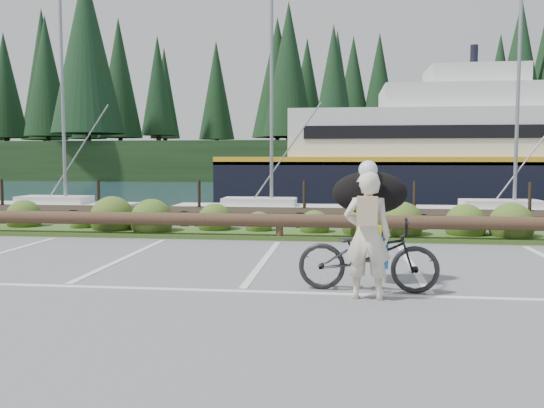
# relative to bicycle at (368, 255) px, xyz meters

# --- Properties ---
(ground) EXTENTS (72.00, 72.00, 0.00)m
(ground) POSITION_rel_bicycle_xyz_m (-1.75, 0.15, -0.51)
(ground) COLOR slate
(harbor_backdrop) EXTENTS (170.00, 160.00, 30.00)m
(harbor_backdrop) POSITION_rel_bicycle_xyz_m (-1.35, 78.57, -0.51)
(harbor_backdrop) COLOR #1A313F
(harbor_backdrop) RESTS_ON ground
(vegetation_strip) EXTENTS (34.00, 1.60, 0.10)m
(vegetation_strip) POSITION_rel_bicycle_xyz_m (-1.75, 5.45, -0.46)
(vegetation_strip) COLOR #3D5B21
(vegetation_strip) RESTS_ON ground
(log_rail) EXTENTS (32.00, 0.30, 0.60)m
(log_rail) POSITION_rel_bicycle_xyz_m (-1.75, 4.75, -0.51)
(log_rail) COLOR #443021
(log_rail) RESTS_ON ground
(bicycle) EXTENTS (1.98, 0.81, 1.02)m
(bicycle) POSITION_rel_bicycle_xyz_m (0.00, 0.00, 0.00)
(bicycle) COLOR black
(bicycle) RESTS_ON ground
(cyclist) EXTENTS (0.64, 0.45, 1.68)m
(cyclist) POSITION_rel_bicycle_xyz_m (-0.03, -0.45, 0.33)
(cyclist) COLOR beige
(cyclist) RESTS_ON ground
(dog) EXTENTS (0.62, 1.14, 0.64)m
(dog) POSITION_rel_bicycle_xyz_m (0.04, 0.62, 0.83)
(dog) COLOR black
(dog) RESTS_ON bicycle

